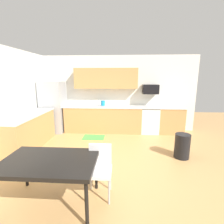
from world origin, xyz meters
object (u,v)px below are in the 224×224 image
object	(u,v)px
chair_near_table	(100,166)
kettle	(103,104)
oven_range	(149,120)
dining_table	(49,164)
trash_bin	(182,146)
refrigerator	(53,107)
microwave	(150,89)

from	to	relation	value
chair_near_table	kettle	distance (m)	3.39
oven_range	dining_table	distance (m)	4.10
chair_near_table	trash_bin	bearing A→B (deg)	37.56
oven_range	kettle	distance (m)	1.75
refrigerator	dining_table	bearing A→B (deg)	-68.32
refrigerator	chair_near_table	bearing A→B (deg)	-56.79
oven_range	dining_table	bearing A→B (deg)	-119.99
oven_range	chair_near_table	distance (m)	3.55
microwave	dining_table	distance (m)	4.27
chair_near_table	trash_bin	distance (m)	2.32
refrigerator	chair_near_table	world-z (taller)	refrigerator
oven_range	microwave	bearing A→B (deg)	90.00
refrigerator	chair_near_table	size ratio (longest dim) A/B	2.11
refrigerator	chair_near_table	distance (m)	3.86
refrigerator	dining_table	xyz separation A→B (m)	(1.38, -3.47, -0.23)
microwave	kettle	distance (m)	1.73
microwave	dining_table	xyz separation A→B (m)	(-2.05, -3.65, -0.86)
refrigerator	oven_range	bearing A→B (deg)	1.34
oven_range	trash_bin	bearing A→B (deg)	-75.09
trash_bin	refrigerator	bearing A→B (deg)	155.36
dining_table	kettle	xyz separation A→B (m)	(0.39, 3.60, 0.35)
chair_near_table	refrigerator	bearing A→B (deg)	123.21
microwave	trash_bin	distance (m)	2.39
refrigerator	microwave	distance (m)	3.49
trash_bin	chair_near_table	bearing A→B (deg)	-142.44
oven_range	dining_table	world-z (taller)	oven_range
oven_range	trash_bin	distance (m)	1.95
microwave	trash_bin	bearing A→B (deg)	-75.81
dining_table	trash_bin	size ratio (longest dim) A/B	2.33
oven_range	dining_table	size ratio (longest dim) A/B	0.65
oven_range	kettle	xyz separation A→B (m)	(-1.66, 0.05, 0.56)
oven_range	kettle	world-z (taller)	kettle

